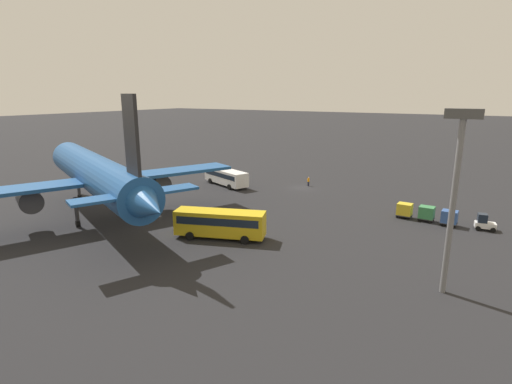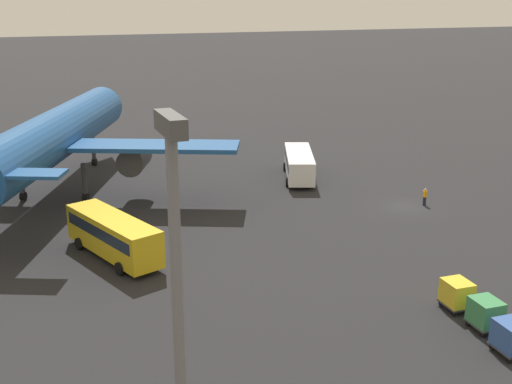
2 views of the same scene
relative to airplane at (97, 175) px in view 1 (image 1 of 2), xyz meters
name	(u,v)px [view 1 (image 1 of 2)]	position (x,y,z in m)	size (l,w,h in m)	color
ground_plane	(302,188)	(-15.48, -32.04, -6.37)	(600.00, 600.00, 0.00)	#232326
airplane	(97,175)	(0.00, 0.00, 0.00)	(42.52, 36.49, 16.94)	#1E5193
shuttle_bus_near	(226,176)	(-2.28, -26.41, -4.56)	(10.99, 6.50, 3.01)	white
shuttle_bus_far	(220,222)	(-18.16, -2.89, -4.37)	(11.08, 6.26, 3.36)	gold
baggage_tug	(484,223)	(-45.18, -22.76, -5.43)	(2.58, 1.98, 2.10)	white
worker_person	(308,181)	(-15.83, -34.03, -5.50)	(0.38, 0.38, 1.74)	#1E1E2D
cargo_cart_blue	(449,217)	(-41.18, -22.19, -5.18)	(2.06, 1.76, 2.06)	#38383D
cargo_cart_green	(427,213)	(-38.30, -22.75, -5.18)	(2.06, 1.76, 2.06)	#38383D
cargo_cart_yellow	(405,210)	(-35.42, -22.80, -5.18)	(2.06, 1.76, 2.06)	#38383D
light_pole	(456,183)	(-42.86, -2.12, 3.46)	(2.80, 0.70, 15.80)	slate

